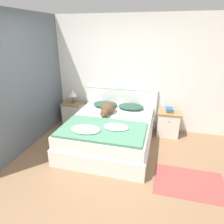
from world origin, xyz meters
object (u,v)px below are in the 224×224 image
(pillow_right, at_px, (131,107))
(table_lamp, at_px, (72,93))
(dog, at_px, (108,109))
(book_stack, at_px, (170,110))
(pillow_left, at_px, (105,104))
(nightstand_left, at_px, (74,113))
(nightstand_right, at_px, (168,123))
(bed, at_px, (110,133))

(pillow_right, xyz_separation_m, table_lamp, (-1.45, 0.06, 0.19))
(dog, xyz_separation_m, book_stack, (1.28, 0.46, -0.07))
(dog, bearing_deg, pillow_left, 113.32)
(nightstand_left, height_order, pillow_left, pillow_left)
(nightstand_right, xyz_separation_m, dog, (-1.28, -0.44, 0.38))
(bed, bearing_deg, table_lamp, 145.72)
(pillow_left, height_order, table_lamp, table_lamp)
(bed, xyz_separation_m, dog, (-0.13, 0.33, 0.39))
(bed, relative_size, pillow_right, 3.37)
(nightstand_right, bearing_deg, pillow_left, -178.36)
(dog, xyz_separation_m, table_lamp, (-1.01, 0.45, 0.14))
(nightstand_right, xyz_separation_m, pillow_right, (-0.85, -0.04, 0.33))
(bed, distance_m, nightstand_left, 1.38)
(pillow_left, distance_m, dog, 0.43)
(nightstand_left, height_order, dog, dog)
(nightstand_right, distance_m, dog, 1.41)
(dog, bearing_deg, table_lamp, 155.85)
(bed, bearing_deg, book_stack, 34.33)
(bed, height_order, pillow_right, pillow_right)
(nightstand_left, height_order, nightstand_right, same)
(nightstand_left, relative_size, pillow_left, 0.97)
(nightstand_right, height_order, pillow_right, pillow_right)
(dog, height_order, book_stack, dog)
(nightstand_right, xyz_separation_m, table_lamp, (-2.30, 0.02, 0.52))
(nightstand_right, distance_m, pillow_left, 1.49)
(nightstand_left, relative_size, dog, 0.83)
(book_stack, xyz_separation_m, table_lamp, (-2.29, -0.00, 0.20))
(pillow_right, bearing_deg, dog, -137.90)
(bed, bearing_deg, dog, 112.10)
(pillow_left, distance_m, pillow_right, 0.61)
(pillow_right, distance_m, book_stack, 0.85)
(nightstand_right, height_order, pillow_left, pillow_left)
(book_stack, distance_m, table_lamp, 2.30)
(pillow_right, distance_m, dog, 0.59)
(nightstand_left, height_order, book_stack, book_stack)
(bed, distance_m, nightstand_right, 1.38)
(nightstand_right, distance_m, pillow_right, 0.91)
(dog, distance_m, table_lamp, 1.12)
(pillow_right, xyz_separation_m, book_stack, (0.84, 0.06, -0.02))
(bed, relative_size, nightstand_left, 3.47)
(nightstand_left, xyz_separation_m, pillow_right, (1.45, -0.04, 0.33))
(table_lamp, bearing_deg, bed, -34.28)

